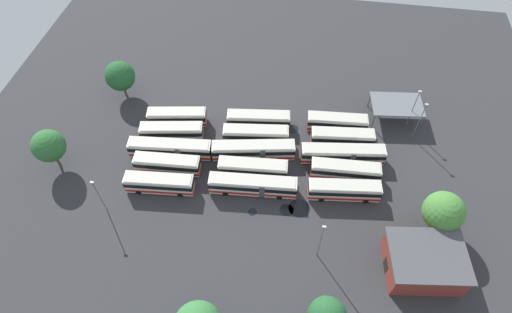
{
  "coord_description": "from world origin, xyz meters",
  "views": [
    {
      "loc": [
        -7.42,
        46.34,
        60.25
      ],
      "look_at": [
        -0.31,
        1.02,
        1.5
      ],
      "focal_mm": 29.27,
      "sensor_mm": 36.0,
      "label": 1
    }
  ],
  "objects_px": {
    "lamp_post_near_entrance": "(321,240)",
    "lamp_post_far_corner": "(414,107)",
    "bus_row1_slot4": "(253,185)",
    "lamp_post_mid_lot": "(420,120)",
    "bus_row0_slot3": "(345,170)",
    "tree_north_edge": "(120,76)",
    "bus_row1_slot1": "(256,135)",
    "bus_row2_slot2": "(170,148)",
    "bus_row0_slot4": "(344,190)",
    "maintenance_shelter": "(397,105)",
    "bus_row1_slot0": "(258,120)",
    "bus_row2_slot1": "(172,132)",
    "lamp_post_by_building": "(99,195)",
    "tree_south_edge": "(49,146)",
    "bus_row2_slot0": "(177,117)",
    "depot_building": "(424,262)",
    "bus_row0_slot0": "(337,123)",
    "bus_row1_slot3": "(253,168)",
    "bus_row2_slot3": "(167,164)",
    "bus_row0_slot2": "(343,154)",
    "tree_west_edge": "(443,212)",
    "bus_row2_slot4": "(159,183)",
    "bus_row0_slot1": "(342,138)",
    "bus_row1_slot2": "(254,150)"
  },
  "relations": [
    {
      "from": "bus_row1_slot4",
      "to": "lamp_post_near_entrance",
      "type": "distance_m",
      "value": 15.7
    },
    {
      "from": "lamp_post_mid_lot",
      "to": "tree_north_edge",
      "type": "relative_size",
      "value": 1.13
    },
    {
      "from": "bus_row0_slot0",
      "to": "bus_row1_slot2",
      "type": "relative_size",
      "value": 0.76
    },
    {
      "from": "bus_row0_slot2",
      "to": "bus_row2_slot1",
      "type": "height_order",
      "value": "same"
    },
    {
      "from": "bus_row1_slot1",
      "to": "lamp_post_near_entrance",
      "type": "bearing_deg",
      "value": 121.21
    },
    {
      "from": "bus_row0_slot4",
      "to": "lamp_post_near_entrance",
      "type": "distance_m",
      "value": 12.44
    },
    {
      "from": "bus_row0_slot4",
      "to": "tree_west_edge",
      "type": "bearing_deg",
      "value": 164.52
    },
    {
      "from": "bus_row0_slot4",
      "to": "lamp_post_by_building",
      "type": "bearing_deg",
      "value": 12.89
    },
    {
      "from": "bus_row0_slot4",
      "to": "maintenance_shelter",
      "type": "height_order",
      "value": "maintenance_shelter"
    },
    {
      "from": "lamp_post_near_entrance",
      "to": "lamp_post_far_corner",
      "type": "xyz_separation_m",
      "value": [
        -15.47,
        -30.05,
        -0.15
      ]
    },
    {
      "from": "bus_row0_slot3",
      "to": "tree_north_edge",
      "type": "xyz_separation_m",
      "value": [
        45.2,
        -14.05,
        3.16
      ]
    },
    {
      "from": "bus_row2_slot1",
      "to": "bus_row2_slot3",
      "type": "bearing_deg",
      "value": 100.06
    },
    {
      "from": "bus_row0_slot2",
      "to": "lamp_post_mid_lot",
      "type": "relative_size",
      "value": 1.68
    },
    {
      "from": "maintenance_shelter",
      "to": "bus_row2_slot3",
      "type": "bearing_deg",
      "value": 25.8
    },
    {
      "from": "bus_row0_slot3",
      "to": "lamp_post_near_entrance",
      "type": "distance_m",
      "value": 16.34
    },
    {
      "from": "bus_row0_slot0",
      "to": "lamp_post_far_corner",
      "type": "relative_size",
      "value": 1.29
    },
    {
      "from": "bus_row2_slot0",
      "to": "bus_row2_slot2",
      "type": "height_order",
      "value": "same"
    },
    {
      "from": "bus_row1_slot0",
      "to": "bus_row2_slot1",
      "type": "bearing_deg",
      "value": 19.45
    },
    {
      "from": "bus_row0_slot4",
      "to": "lamp_post_mid_lot",
      "type": "height_order",
      "value": "lamp_post_mid_lot"
    },
    {
      "from": "bus_row1_slot0",
      "to": "bus_row1_slot4",
      "type": "height_order",
      "value": "same"
    },
    {
      "from": "bus_row2_slot3",
      "to": "lamp_post_mid_lot",
      "type": "bearing_deg",
      "value": -161.56
    },
    {
      "from": "bus_row1_slot4",
      "to": "tree_south_edge",
      "type": "bearing_deg",
      "value": -0.28
    },
    {
      "from": "lamp_post_by_building",
      "to": "lamp_post_mid_lot",
      "type": "xyz_separation_m",
      "value": [
        -51.39,
        -24.06,
        0.38
      ]
    },
    {
      "from": "bus_row1_slot4",
      "to": "lamp_post_mid_lot",
      "type": "relative_size",
      "value": 1.67
    },
    {
      "from": "bus_row0_slot0",
      "to": "depot_building",
      "type": "height_order",
      "value": "depot_building"
    },
    {
      "from": "bus_row1_slot3",
      "to": "tree_north_edge",
      "type": "height_order",
      "value": "tree_north_edge"
    },
    {
      "from": "bus_row2_slot2",
      "to": "depot_building",
      "type": "distance_m",
      "value": 45.82
    },
    {
      "from": "bus_row2_slot0",
      "to": "depot_building",
      "type": "relative_size",
      "value": 0.94
    },
    {
      "from": "bus_row0_slot0",
      "to": "lamp_post_far_corner",
      "type": "xyz_separation_m",
      "value": [
        -13.61,
        -3.33,
        3.01
      ]
    },
    {
      "from": "bus_row0_slot1",
      "to": "lamp_post_near_entrance",
      "type": "height_order",
      "value": "lamp_post_near_entrance"
    },
    {
      "from": "bus_row2_slot2",
      "to": "lamp_post_near_entrance",
      "type": "bearing_deg",
      "value": 150.47
    },
    {
      "from": "bus_row0_slot2",
      "to": "bus_row2_slot0",
      "type": "height_order",
      "value": "same"
    },
    {
      "from": "lamp_post_by_building",
      "to": "tree_south_edge",
      "type": "relative_size",
      "value": 1.0
    },
    {
      "from": "bus_row2_slot0",
      "to": "bus_row2_slot2",
      "type": "distance_m",
      "value": 7.83
    },
    {
      "from": "bus_row0_slot2",
      "to": "bus_row0_slot0",
      "type": "bearing_deg",
      "value": -79.81
    },
    {
      "from": "bus_row1_slot3",
      "to": "maintenance_shelter",
      "type": "height_order",
      "value": "maintenance_shelter"
    },
    {
      "from": "bus_row0_slot3",
      "to": "tree_north_edge",
      "type": "distance_m",
      "value": 47.44
    },
    {
      "from": "bus_row1_slot1",
      "to": "bus_row2_slot2",
      "type": "xyz_separation_m",
      "value": [
        14.72,
        5.68,
        0.0
      ]
    },
    {
      "from": "bus_row0_slot4",
      "to": "bus_row2_slot0",
      "type": "height_order",
      "value": "same"
    },
    {
      "from": "bus_row2_slot1",
      "to": "bus_row2_slot2",
      "type": "bearing_deg",
      "value": 102.45
    },
    {
      "from": "lamp_post_far_corner",
      "to": "bus_row1_slot1",
      "type": "bearing_deg",
      "value": 17.04
    },
    {
      "from": "bus_row2_slot4",
      "to": "tree_west_edge",
      "type": "distance_m",
      "value": 45.59
    },
    {
      "from": "bus_row0_slot3",
      "to": "maintenance_shelter",
      "type": "distance_m",
      "value": 18.48
    },
    {
      "from": "bus_row2_slot0",
      "to": "bus_row2_slot3",
      "type": "height_order",
      "value": "same"
    },
    {
      "from": "bus_row2_slot2",
      "to": "bus_row2_slot3",
      "type": "distance_m",
      "value": 3.51
    },
    {
      "from": "lamp_post_near_entrance",
      "to": "bus_row1_slot1",
      "type": "bearing_deg",
      "value": -58.79
    },
    {
      "from": "bus_row0_slot2",
      "to": "bus_row0_slot4",
      "type": "relative_size",
      "value": 1.23
    },
    {
      "from": "lamp_post_by_building",
      "to": "tree_south_edge",
      "type": "xyz_separation_m",
      "value": [
        11.83,
        -7.63,
        0.88
      ]
    },
    {
      "from": "bus_row0_slot4",
      "to": "lamp_post_far_corner",
      "type": "height_order",
      "value": "lamp_post_far_corner"
    },
    {
      "from": "bus_row1_slot1",
      "to": "bus_row2_slot3",
      "type": "height_order",
      "value": "same"
    }
  ]
}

